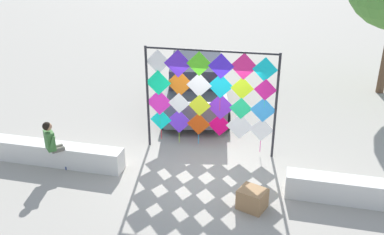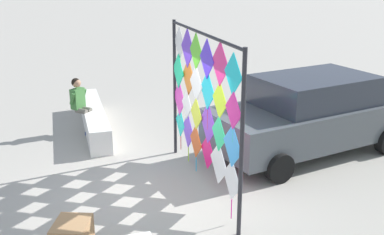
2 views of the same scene
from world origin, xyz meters
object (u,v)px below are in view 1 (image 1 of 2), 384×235
at_px(seated_vendor, 53,142).
at_px(parked_car, 196,86).
at_px(kite_display_rack, 209,93).
at_px(cardboard_box_large, 252,199).

bearing_deg(seated_vendor, parked_car, 61.17).
relative_size(kite_display_rack, seated_vendor, 2.57).
relative_size(seated_vendor, cardboard_box_large, 2.37).
xyz_separation_m(seated_vendor, cardboard_box_large, (5.30, -0.49, -0.60)).
height_order(kite_display_rack, cardboard_box_large, kite_display_rack).
bearing_deg(parked_car, seated_vendor, -118.83).
bearing_deg(cardboard_box_large, seated_vendor, 174.68).
distance_m(seated_vendor, parked_car, 5.66).
relative_size(kite_display_rack, parked_car, 0.75).
distance_m(kite_display_rack, seated_vendor, 4.37).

